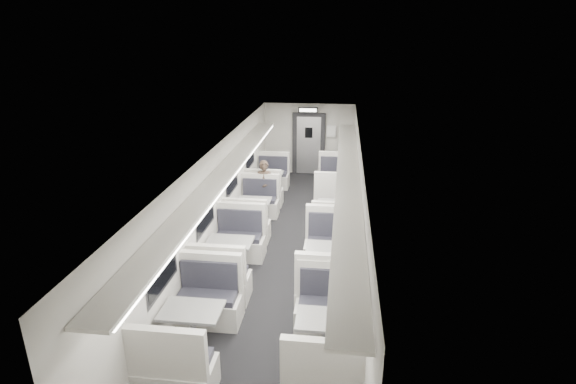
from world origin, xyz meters
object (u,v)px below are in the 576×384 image
(booth_left_d, at_px, (193,331))
(booth_right_c, at_px, (331,267))
(booth_right_a, at_px, (336,189))
(booth_right_d, at_px, (326,340))
(exit_sign, at_px, (308,110))
(booth_right_b, at_px, (334,216))
(vestibule_door, at_px, (309,144))
(passenger, at_px, (265,187))
(booth_left_c, at_px, (230,258))
(booth_left_b, at_px, (254,213))
(booth_left_a, at_px, (269,184))

(booth_left_d, relative_size, booth_right_c, 0.95)
(booth_right_a, bearing_deg, booth_right_d, -90.00)
(booth_left_d, height_order, exit_sign, exit_sign)
(booth_right_b, xyz_separation_m, booth_right_c, (0.00, -2.65, 0.05))
(booth_right_b, relative_size, exit_sign, 3.29)
(booth_left_d, bearing_deg, vestibule_door, 83.89)
(booth_left_d, height_order, vestibule_door, vestibule_door)
(booth_right_a, height_order, vestibule_door, vestibule_door)
(booth_right_d, bearing_deg, exit_sign, 96.47)
(passenger, height_order, exit_sign, exit_sign)
(booth_right_c, bearing_deg, booth_right_b, 90.00)
(booth_left_c, distance_m, booth_right_a, 4.83)
(booth_left_b, relative_size, booth_left_c, 0.93)
(booth_left_a, distance_m, vestibule_door, 2.61)
(booth_left_d, bearing_deg, booth_left_a, 90.00)
(booth_left_b, distance_m, booth_left_c, 2.42)
(booth_left_b, relative_size, booth_right_a, 0.90)
(booth_left_b, bearing_deg, booth_left_a, 90.00)
(booth_right_a, distance_m, exit_sign, 3.02)
(booth_left_c, xyz_separation_m, passenger, (0.11, 3.39, 0.33))
(booth_right_b, xyz_separation_m, exit_sign, (-1.00, 4.05, 1.92))
(booth_right_c, height_order, booth_right_d, booth_right_c)
(booth_left_b, height_order, booth_right_a, booth_right_a)
(booth_left_b, height_order, booth_right_c, booth_right_c)
(passenger, xyz_separation_m, exit_sign, (0.89, 3.15, 1.56))
(booth_left_c, relative_size, passenger, 1.53)
(booth_right_b, bearing_deg, booth_left_a, 131.99)
(booth_right_a, height_order, booth_right_c, booth_right_c)
(passenger, bearing_deg, exit_sign, 70.58)
(booth_left_d, xyz_separation_m, booth_right_c, (2.00, 2.16, 0.02))
(booth_right_a, bearing_deg, booth_left_c, -114.47)
(passenger, bearing_deg, booth_right_c, -65.63)
(booth_left_b, distance_m, booth_right_b, 2.00)
(booth_left_a, bearing_deg, booth_left_b, -90.00)
(vestibule_door, bearing_deg, booth_left_b, -102.24)
(booth_right_b, bearing_deg, booth_left_b, -177.78)
(booth_left_c, bearing_deg, passenger, 88.11)
(booth_left_a, relative_size, booth_left_c, 0.93)
(booth_right_b, bearing_deg, booth_left_d, -112.57)
(booth_right_c, bearing_deg, booth_left_c, 175.63)
(booth_left_a, bearing_deg, booth_right_a, -9.19)
(booth_right_d, height_order, exit_sign, exit_sign)
(booth_right_d, distance_m, exit_sign, 9.07)
(booth_left_a, height_order, passenger, passenger)
(booth_right_c, xyz_separation_m, exit_sign, (-1.00, 6.70, 1.86))
(booth_right_a, distance_m, vestibule_door, 2.89)
(booth_left_d, relative_size, vestibule_door, 1.06)
(booth_left_b, bearing_deg, exit_sign, 76.37)
(booth_left_d, xyz_separation_m, vestibule_door, (1.00, 9.35, 0.64))
(booth_left_d, bearing_deg, booth_right_b, 67.43)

